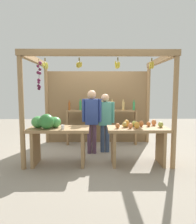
{
  "coord_description": "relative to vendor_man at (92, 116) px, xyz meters",
  "views": [
    {
      "loc": [
        -0.06,
        -5.19,
        1.61
      ],
      "look_at": [
        0.0,
        -0.21,
        1.06
      ],
      "focal_mm": 33.81,
      "sensor_mm": 36.0,
      "label": 1
    }
  ],
  "objects": [
    {
      "name": "ground_plane",
      "position": [
        0.15,
        0.04,
        -0.94
      ],
      "size": [
        12.0,
        12.0,
        0.0
      ],
      "primitive_type": "plane",
      "color": "gray",
      "rests_on": "ground"
    },
    {
      "name": "fruit_counter_left",
      "position": [
        -0.78,
        -0.78,
        -0.24
      ],
      "size": [
        1.27,
        0.65,
        1.1
      ],
      "color": "#99754C",
      "rests_on": "ground"
    },
    {
      "name": "market_stall",
      "position": [
        0.14,
        0.52,
        0.45
      ],
      "size": [
        3.14,
        2.24,
        2.35
      ],
      "color": "#99754C",
      "rests_on": "ground"
    },
    {
      "name": "vendor_woman",
      "position": [
        0.33,
        0.11,
        -0.06
      ],
      "size": [
        0.48,
        0.2,
        1.48
      ],
      "rotation": [
        0.0,
        0.0,
        -0.08
      ],
      "color": "#36486A",
      "rests_on": "ground"
    },
    {
      "name": "fruit_counter_right",
      "position": [
        0.98,
        -0.75,
        -0.34
      ],
      "size": [
        1.27,
        0.65,
        0.95
      ],
      "color": "#99754C",
      "rests_on": "ground"
    },
    {
      "name": "bottle_shelf_unit",
      "position": [
        0.27,
        0.84,
        -0.14
      ],
      "size": [
        2.01,
        0.22,
        1.34
      ],
      "color": "#99754C",
      "rests_on": "ground"
    },
    {
      "name": "vendor_man",
      "position": [
        0.0,
        0.0,
        0.0
      ],
      "size": [
        0.48,
        0.21,
        1.57
      ],
      "rotation": [
        0.0,
        0.0,
        -0.09
      ],
      "color": "#573B54",
      "rests_on": "ground"
    }
  ]
}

